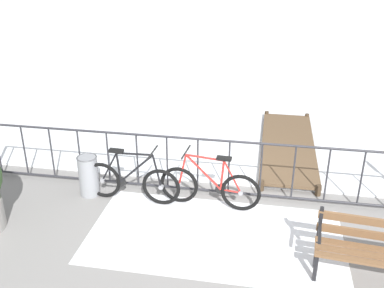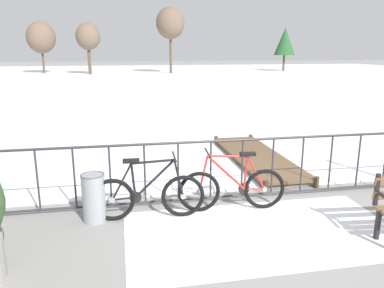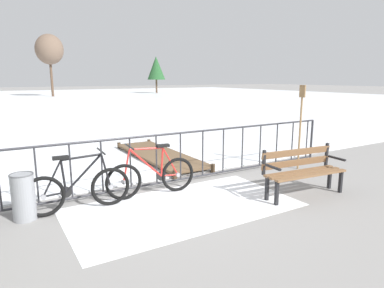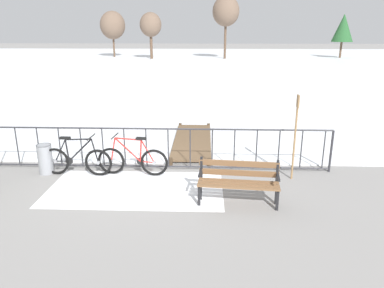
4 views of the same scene
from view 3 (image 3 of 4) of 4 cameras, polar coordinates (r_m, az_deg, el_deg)
ground_plane at (r=6.79m, az=-5.94°, el=-7.29°), size 160.00×160.00×0.00m
frozen_pond at (r=34.42m, az=-26.65°, el=6.49°), size 80.00×56.00×0.03m
snow_patch at (r=5.75m, az=-1.41°, el=-10.67°), size 3.82×2.02×0.01m
railing_fence at (r=6.63m, az=-6.04°, el=-2.70°), size 9.06×0.06×1.07m
bicycle_near_railing at (r=6.24m, az=-6.84°, el=-5.43°), size 1.71×0.52×0.97m
bicycle_second at (r=5.80m, az=-18.77°, el=-7.28°), size 1.71×0.52×0.97m
park_bench at (r=6.52m, az=18.17°, el=-3.89°), size 1.64×0.63×0.89m
trash_bin at (r=5.77m, az=-26.69°, el=-7.96°), size 0.35×0.35×0.73m
oar_upright at (r=8.25m, az=17.94°, el=3.63°), size 0.04×0.16×1.98m
wooden_dock at (r=9.03m, az=-5.57°, el=-1.82°), size 1.10×3.71×0.20m
tree_centre at (r=47.32m, az=-6.10°, el=12.69°), size 2.44×2.44×4.99m
tree_east_mid at (r=41.75m, az=-23.05°, el=14.52°), size 3.00×3.00×6.86m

